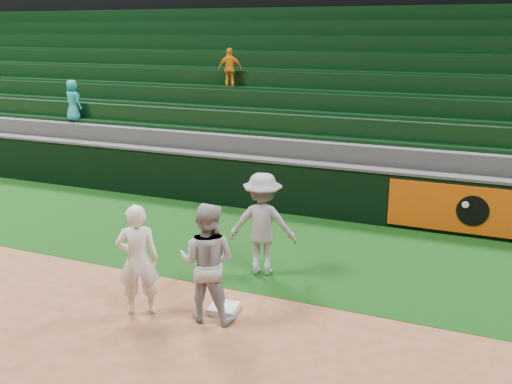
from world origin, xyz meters
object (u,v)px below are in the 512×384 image
first_base (224,308)px  baserunner (207,262)px  first_baseman (138,260)px  base_coach (263,224)px

first_base → baserunner: size_ratio=0.23×
first_baseman → base_coach: bearing=-149.6°
baserunner → first_base: bearing=-118.7°
baserunner → base_coach: bearing=-100.6°
first_base → baserunner: (-0.11, -0.28, 0.85)m
first_baseman → baserunner: size_ratio=0.96×
baserunner → base_coach: base_coach is taller
first_base → base_coach: (0.01, 1.56, 0.87)m
first_base → first_baseman: first_baseman is taller
first_baseman → base_coach: 2.38m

